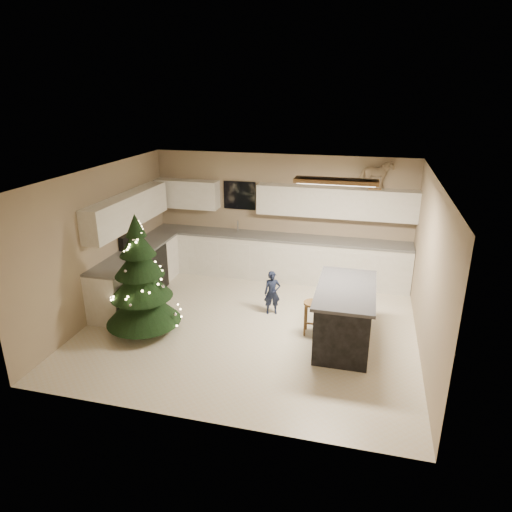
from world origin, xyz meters
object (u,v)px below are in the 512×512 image
object	(u,v)px
toddler	(272,293)
island	(344,315)
christmas_tree	(141,285)
bar_stool	(312,310)
rocking_horse	(376,175)

from	to	relation	value
toddler	island	bearing A→B (deg)	-45.66
christmas_tree	toddler	xyz separation A→B (m)	(1.94, 1.15, -0.43)
bar_stool	toddler	world-z (taller)	toddler
island	christmas_tree	world-z (taller)	christmas_tree
toddler	christmas_tree	bearing A→B (deg)	-166.93
bar_stool	rocking_horse	xyz separation A→B (m)	(0.84, 2.34, 1.86)
christmas_tree	toddler	size ratio (longest dim) A/B	2.52
christmas_tree	bar_stool	bearing A→B (deg)	12.29
island	rocking_horse	world-z (taller)	rocking_horse
christmas_tree	rocking_horse	xyz separation A→B (m)	(3.58, 2.94, 1.45)
bar_stool	christmas_tree	world-z (taller)	christmas_tree
christmas_tree	toddler	world-z (taller)	christmas_tree
toddler	rocking_horse	size ratio (longest dim) A/B	1.17
island	toddler	size ratio (longest dim) A/B	2.10
island	bar_stool	world-z (taller)	island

